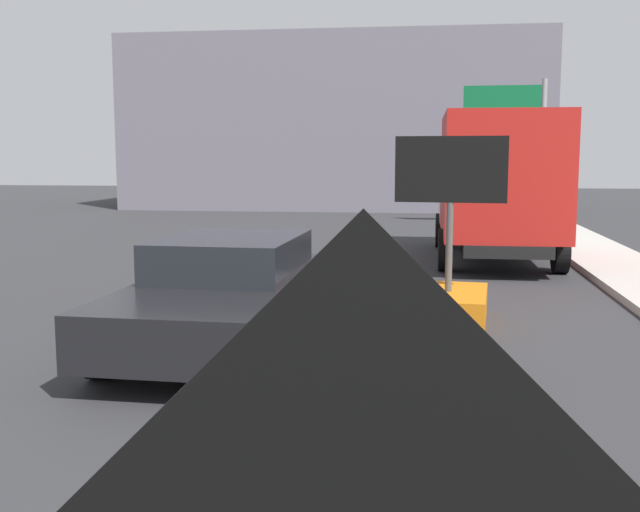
{
  "coord_description": "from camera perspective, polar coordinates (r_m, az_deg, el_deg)",
  "views": [
    {
      "loc": [
        1.03,
        1.76,
        2.43
      ],
      "look_at": [
        0.37,
        6.56,
        1.78
      ],
      "focal_mm": 42.56,
      "sensor_mm": 36.0,
      "label": 1
    }
  ],
  "objects": [
    {
      "name": "traffic_cone_mid_lane",
      "position": [
        6.46,
        6.05,
        -11.48
      ],
      "size": [
        0.36,
        0.36,
        0.66
      ],
      "color": "black",
      "rests_on": "ground"
    },
    {
      "name": "box_truck",
      "position": [
        17.92,
        13.11,
        5.38
      ],
      "size": [
        2.64,
        6.63,
        3.31
      ],
      "color": "black",
      "rests_on": "ground"
    },
    {
      "name": "highway_guide_sign",
      "position": [
        27.23,
        14.77,
        9.43
      ],
      "size": [
        2.79,
        0.2,
        5.0
      ],
      "color": "gray",
      "rests_on": "ground"
    },
    {
      "name": "pickup_car",
      "position": [
        9.82,
        -6.95,
        -2.61
      ],
      "size": [
        2.21,
        5.11,
        1.38
      ],
      "color": "black",
      "rests_on": "ground"
    },
    {
      "name": "arrow_board_trailer",
      "position": [
        11.26,
        9.61,
        -2.48
      ],
      "size": [
        1.6,
        1.9,
        2.7
      ],
      "color": "orange",
      "rests_on": "ground"
    },
    {
      "name": "traffic_cone_far_lane",
      "position": [
        9.4,
        5.6,
        -5.07
      ],
      "size": [
        0.36,
        0.36,
        0.76
      ],
      "color": "black",
      "rests_on": "ground"
    },
    {
      "name": "far_building_block",
      "position": [
        35.71,
        1.27,
        9.85
      ],
      "size": [
        18.9,
        6.51,
        7.68
      ],
      "primitive_type": "cube",
      "color": "slate",
      "rests_on": "ground"
    }
  ]
}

